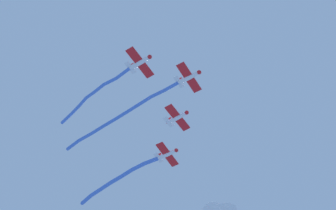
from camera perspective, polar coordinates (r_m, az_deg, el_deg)
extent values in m
ellipsoid|color=white|center=(85.97, 2.48, 3.34)|extent=(1.23, 4.76, 0.96)
sphere|color=red|center=(85.48, 3.80, 3.99)|extent=(0.86, 0.86, 0.82)
ellipsoid|color=#1E2D4C|center=(86.14, 2.82, 3.64)|extent=(0.71, 1.21, 0.51)
cube|color=red|center=(85.82, 2.58, 3.34)|extent=(6.93, 1.99, 0.13)
cube|color=white|center=(86.52, 1.34, 2.81)|extent=(2.72, 1.05, 0.11)
cube|color=red|center=(86.92, 1.38, 3.01)|extent=(0.19, 1.08, 1.33)
cylinder|color=#4C75DB|center=(86.82, 0.37, 2.24)|extent=(0.95, 2.68, 0.98)
cylinder|color=#4C75DB|center=(87.36, -1.23, 1.41)|extent=(1.28, 3.02, 1.28)
cylinder|color=#4C75DB|center=(88.04, -2.78, 0.55)|extent=(0.99, 2.70, 0.98)
cylinder|color=#4C75DB|center=(89.04, -4.22, -0.35)|extent=(0.99, 2.96, 0.98)
cylinder|color=#4C75DB|center=(90.21, -5.70, -1.27)|extent=(0.91, 3.04, 0.84)
cylinder|color=#4C75DB|center=(91.27, -7.10, -2.12)|extent=(0.86, 2.66, 1.05)
cylinder|color=#4C75DB|center=(92.20, -8.54, -2.99)|extent=(0.87, 3.15, 1.23)
cylinder|color=#4C75DB|center=(93.20, -10.08, -3.89)|extent=(1.09, 3.07, 1.29)
cylinder|color=#4C75DB|center=(94.25, -11.47, -4.78)|extent=(0.91, 2.86, 1.26)
sphere|color=#4C75DB|center=(86.49, 1.12, 2.65)|extent=(0.63, 0.63, 0.63)
sphere|color=#4C75DB|center=(87.16, -0.37, 1.83)|extent=(0.63, 0.63, 0.63)
sphere|color=#4C75DB|center=(87.59, -2.09, 0.99)|extent=(0.63, 0.63, 0.63)
sphere|color=#4C75DB|center=(88.51, -3.47, 0.12)|extent=(0.63, 0.63, 0.63)
sphere|color=#4C75DB|center=(89.59, -4.95, -0.81)|extent=(0.63, 0.63, 0.63)
sphere|color=#4C75DB|center=(90.84, -6.44, -1.72)|extent=(0.63, 0.63, 0.63)
sphere|color=#4C75DB|center=(91.72, -7.76, -2.51)|extent=(0.63, 0.63, 0.63)
sphere|color=#4C75DB|center=(92.71, -9.31, -3.46)|extent=(0.63, 0.63, 0.63)
sphere|color=#4C75DB|center=(93.72, -10.84, -4.31)|extent=(0.63, 0.63, 0.63)
sphere|color=#4C75DB|center=(94.81, -12.09, -5.24)|extent=(0.63, 0.63, 0.63)
ellipsoid|color=white|center=(91.04, 1.08, -1.56)|extent=(0.99, 4.71, 0.96)
sphere|color=red|center=(90.36, 2.28, -0.93)|extent=(0.82, 0.82, 0.82)
ellipsoid|color=#1E2D4C|center=(91.15, 1.39, -1.26)|extent=(0.65, 1.18, 0.51)
cube|color=red|center=(90.88, 1.17, -1.56)|extent=(6.86, 1.64, 0.13)
cube|color=white|center=(91.74, 0.04, -2.07)|extent=(2.68, 0.91, 0.11)
cube|color=red|center=(92.11, 0.09, -1.86)|extent=(0.13, 1.07, 1.33)
ellipsoid|color=white|center=(84.80, -3.51, 5.14)|extent=(1.03, 4.72, 0.96)
sphere|color=red|center=(84.10, -2.24, 5.87)|extent=(0.83, 0.83, 0.82)
ellipsoid|color=#1E2D4C|center=(84.92, -3.17, 5.45)|extent=(0.66, 1.19, 0.51)
cube|color=red|center=(84.64, -3.42, 5.15)|extent=(6.87, 1.71, 0.13)
cube|color=white|center=(85.53, -4.59, 4.54)|extent=(2.69, 0.94, 0.11)
cube|color=red|center=(85.93, -4.52, 4.74)|extent=(0.14, 1.07, 1.33)
cylinder|color=#4C75DB|center=(86.23, -5.57, 3.80)|extent=(1.15, 3.24, 0.91)
cylinder|color=#4C75DB|center=(87.54, -7.07, 2.86)|extent=(0.99, 2.83, 1.03)
cylinder|color=#4C75DB|center=(89.09, -8.35, 2.04)|extent=(1.45, 2.95, 1.49)
cylinder|color=#4C75DB|center=(90.92, -9.40, 1.24)|extent=(1.28, 2.71, 1.40)
cylinder|color=#4C75DB|center=(92.70, -10.34, 0.36)|extent=(1.64, 2.86, 1.12)
cylinder|color=#4C75DB|center=(94.55, -11.25, -0.63)|extent=(1.57, 3.01, 1.10)
cylinder|color=#4C75DB|center=(96.45, -12.24, -1.62)|extent=(1.45, 3.09, 0.96)
sphere|color=#4C75DB|center=(85.54, -4.80, 4.37)|extent=(0.61, 0.61, 0.61)
sphere|color=#4C75DB|center=(86.95, -6.32, 3.23)|extent=(0.61, 0.61, 0.61)
sphere|color=#4C75DB|center=(88.14, -7.80, 2.49)|extent=(0.61, 0.61, 0.61)
sphere|color=#4C75DB|center=(90.06, -8.89, 1.61)|extent=(0.61, 0.61, 0.61)
sphere|color=#4C75DB|center=(91.79, -9.90, 0.87)|extent=(0.61, 0.61, 0.61)
sphere|color=#4C75DB|center=(93.61, -10.77, -0.13)|extent=(0.61, 0.61, 0.61)
sphere|color=#4C75DB|center=(95.51, -11.73, -1.12)|extent=(0.61, 0.61, 0.61)
sphere|color=#4C75DB|center=(97.41, -12.74, -2.10)|extent=(0.61, 0.61, 0.61)
ellipsoid|color=white|center=(96.52, -0.16, -6.03)|extent=(1.30, 4.77, 0.96)
sphere|color=red|center=(95.81, 1.01, -5.53)|extent=(0.88, 0.88, 0.82)
ellipsoid|color=#1E2D4C|center=(96.60, 0.14, -5.76)|extent=(0.73, 1.22, 0.51)
cube|color=red|center=(96.37, -0.08, -6.04)|extent=(6.95, 2.10, 0.13)
cube|color=white|center=(97.25, -1.18, -6.43)|extent=(2.73, 1.09, 0.11)
cube|color=red|center=(97.59, -1.13, -6.21)|extent=(0.21, 1.08, 1.33)
cylinder|color=#4C75DB|center=(97.92, -2.15, -6.85)|extent=(1.33, 3.14, 1.40)
cylinder|color=#4C75DB|center=(99.22, -3.67, -7.50)|extent=(1.23, 3.18, 1.23)
cylinder|color=#4C75DB|center=(100.65, -5.11, -8.29)|extent=(1.19, 3.28, 0.94)
cylinder|color=#4C75DB|center=(102.24, -6.38, -9.02)|extent=(1.40, 2.91, 1.29)
cylinder|color=#4C75DB|center=(104.04, -7.60, -9.74)|extent=(1.54, 3.44, 1.21)
cylinder|color=#4C75DB|center=(105.76, -8.78, -10.47)|extent=(1.36, 2.83, 1.29)
cylinder|color=#4C75DB|center=(107.48, -9.86, -11.23)|extent=(1.59, 3.30, 0.92)
sphere|color=#4C75DB|center=(97.27, -1.38, -6.56)|extent=(0.83, 0.83, 0.83)
sphere|color=#4C75DB|center=(98.59, -2.91, -7.13)|extent=(0.83, 0.83, 0.83)
sphere|color=#4C75DB|center=(99.87, -4.42, -7.87)|extent=(0.83, 0.83, 0.83)
sphere|color=#4C75DB|center=(101.45, -5.79, -8.70)|extent=(0.83, 0.83, 0.83)
sphere|color=#4C75DB|center=(103.04, -6.96, -9.34)|extent=(0.83, 0.83, 0.83)
sphere|color=#4C75DB|center=(105.05, -8.22, -10.13)|extent=(0.83, 0.83, 0.83)
sphere|color=#4C75DB|center=(106.48, -9.33, -10.80)|extent=(0.83, 0.83, 0.83)
sphere|color=#4C75DB|center=(108.49, -10.38, -11.65)|extent=(0.83, 0.83, 0.83)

